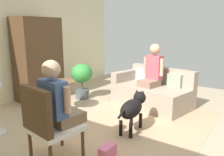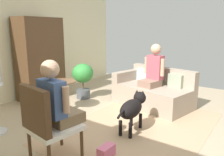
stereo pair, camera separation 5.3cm
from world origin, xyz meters
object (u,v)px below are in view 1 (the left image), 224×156
Objects in this scene: armoire_cabinet at (39,59)px; armchair at (46,120)px; round_end_table at (62,92)px; potted_plant at (82,77)px; handbag at (107,152)px; person_on_couch at (153,69)px; dog at (133,107)px; person_on_armchair at (57,100)px; couch at (152,91)px.

armchair is at bearing -126.47° from armoire_cabinet.
round_end_table is 0.74× the size of potted_plant.
handbag is at bearing -130.96° from potted_plant.
armoire_cabinet is (0.29, 1.07, 0.56)m from round_end_table.
person_on_couch is 1.97m from round_end_table.
armoire_cabinet is (0.28, 2.71, 0.56)m from dog.
potted_plant is 0.44× the size of armoire_cabinet.
armchair is 1.88m from round_end_table.
person_on_armchair reaches higher than round_end_table.
armchair is 0.90m from handbag.
dog is at bearing -95.89° from armoire_cabinet.
round_end_table is 0.91m from potted_plant.
person_on_armchair is at bearing -123.45° from armoire_cabinet.
person_on_couch reaches higher than dog.
round_end_table is 0.67× the size of dog.
couch is at bearing -71.33° from potted_plant.
person_on_couch is 1.43m from dog.
couch is at bearing -1.93° from person_on_armchair.
person_on_armchair is 0.44× the size of armoire_cabinet.
armoire_cabinet is at bearing 113.56° from person_on_couch.
handbag is (-1.17, -2.84, -0.88)m from armoire_cabinet.
handbag is (-2.24, -0.40, -0.74)m from person_on_couch.
armchair is 2.70m from potted_plant.
person_on_armchair is at bearing 177.48° from person_on_couch.
round_end_table is at bearing 63.60° from handbag.
dog is at bearing -114.33° from potted_plant.
couch is 2.84× the size of round_end_table.
couch is 2.09× the size of potted_plant.
armoire_cabinet is at bearing 56.55° from person_on_armchair.
armoire_cabinet is at bearing 53.53° from armchair.
dog reaches higher than handbag.
person_on_armchair is 0.99× the size of potted_plant.
armchair is (-2.80, 0.11, 0.27)m from couch.
person_on_couch reaches higher than round_end_table.
couch reaches higher than dog.
armchair is at bearing -147.07° from potted_plant.
dog is at bearing 8.29° from handbag.
round_end_table is (-1.36, 1.37, -0.42)m from person_on_couch.
armoire_cabinet is at bearing 67.53° from handbag.
person_on_couch is 3.57× the size of handbag.
dog is at bearing -17.17° from person_on_armchair.
armchair reaches higher than round_end_table.
person_on_armchair is at bearing 124.76° from handbag.
potted_plant is (2.10, 1.49, -0.26)m from person_on_armchair.
potted_plant is at bearing 15.36° from round_end_table.
couch is at bearing -2.26° from armchair.
dog is 2.07m from potted_plant.
person_on_couch reaches higher than handbag.
potted_plant is (2.27, 1.47, -0.04)m from armchair.
armchair is 1.18× the size of potted_plant.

